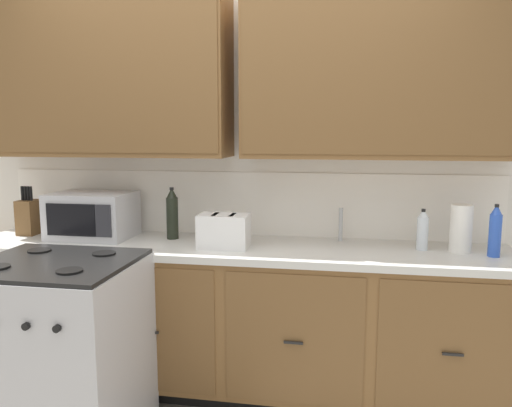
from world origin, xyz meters
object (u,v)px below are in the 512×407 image
object	(u,v)px
bottle_clear	(423,230)
bottle_blue	(495,231)
bottle_dark	(172,214)
microwave	(93,215)
knife_block	(29,216)
stove_range	(59,353)
toaster	(224,231)
paper_towel_roll	(461,228)

from	to	relation	value
bottle_clear	bottle_blue	bearing A→B (deg)	-14.69
bottle_dark	microwave	bearing A→B (deg)	-174.55
bottle_dark	bottle_clear	world-z (taller)	bottle_dark
microwave	knife_block	bearing A→B (deg)	177.84
stove_range	bottle_clear	xyz separation A→B (m)	(1.80, 0.69, 0.55)
knife_block	toaster	bearing A→B (deg)	-6.17
stove_range	paper_towel_roll	size ratio (longest dim) A/B	3.65
bottle_clear	microwave	bearing A→B (deg)	-179.80
bottle_clear	knife_block	bearing A→B (deg)	179.76
knife_block	bottle_dark	distance (m)	0.95
microwave	bottle_blue	bearing A→B (deg)	-2.09
knife_block	bottle_blue	size ratio (longest dim) A/B	1.11
bottle_dark	bottle_clear	size ratio (longest dim) A/B	1.38
stove_range	bottle_dark	size ratio (longest dim) A/B	3.00
stove_range	bottle_blue	world-z (taller)	bottle_blue
toaster	microwave	bearing A→B (deg)	171.77
toaster	paper_towel_roll	xyz separation A→B (m)	(1.29, 0.12, 0.03)
bottle_dark	knife_block	bearing A→B (deg)	-178.15
knife_block	stove_range	bearing A→B (deg)	-49.15
microwave	paper_towel_roll	world-z (taller)	microwave
microwave	bottle_dark	world-z (taller)	bottle_dark
stove_range	knife_block	bearing A→B (deg)	130.85
bottle_dark	bottle_blue	world-z (taller)	bottle_dark
knife_block	bottle_blue	distance (m)	2.76
microwave	knife_block	xyz separation A→B (m)	(-0.45, 0.02, -0.02)
bottle_clear	toaster	bearing A→B (deg)	-173.13
stove_range	toaster	bearing A→B (deg)	38.31
microwave	bottle_clear	bearing A→B (deg)	0.20
stove_range	microwave	size ratio (longest dim) A/B	1.98
toaster	knife_block	xyz separation A→B (m)	(-1.31, 0.14, 0.02)
stove_range	bottle_clear	size ratio (longest dim) A/B	4.13
knife_block	paper_towel_roll	bearing A→B (deg)	-0.48
microwave	knife_block	size ratio (longest dim) A/B	1.55
toaster	knife_block	world-z (taller)	knife_block
knife_block	paper_towel_roll	size ratio (longest dim) A/B	1.19
toaster	knife_block	size ratio (longest dim) A/B	0.90
microwave	paper_towel_roll	bearing A→B (deg)	-0.13
paper_towel_roll	bottle_dark	world-z (taller)	bottle_dark
toaster	bottle_blue	bearing A→B (deg)	1.62
microwave	bottle_clear	size ratio (longest dim) A/B	2.09
stove_range	paper_towel_roll	distance (m)	2.19
toaster	paper_towel_roll	bearing A→B (deg)	5.32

